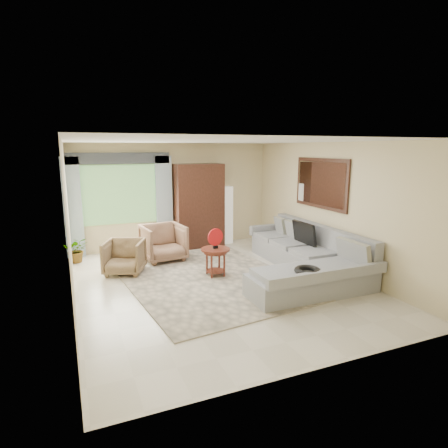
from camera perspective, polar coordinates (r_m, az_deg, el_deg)
name	(u,v)px	position (r m, az deg, el deg)	size (l,w,h in m)	color
ground	(219,284)	(7.07, -0.79, -9.05)	(6.00, 6.00, 0.00)	silver
area_rug	(208,278)	(7.33, -2.42, -8.23)	(3.00, 4.00, 0.02)	#C2B19A
sectional_sofa	(305,261)	(7.65, 12.27, -5.48)	(2.30, 3.46, 0.90)	#9EA0A7
tv_screen	(304,233)	(8.05, 12.12, -1.41)	(0.06, 0.74, 0.48)	black
garden_hose	(307,271)	(6.22, 12.61, -6.93)	(0.43, 0.43, 0.09)	black
coffee_table	(215,262)	(7.36, -1.31, -5.77)	(0.56, 0.56, 0.56)	#481B13
red_disc	(215,237)	(7.23, -1.33, -1.99)	(0.34, 0.34, 0.03)	red
armchair_left	(124,257)	(7.78, -14.94, -4.86)	(0.73, 0.75, 0.69)	#8E6D4D
armchair_right	(163,243)	(8.47, -9.22, -2.81)	(0.87, 0.90, 0.82)	#8C634C
potted_plant	(77,250)	(8.87, -21.54, -3.68)	(0.51, 0.44, 0.56)	#999999
armoire	(199,206)	(9.47, -3.86, 2.78)	(1.20, 0.55, 2.10)	black
floor_lamp	(227,215)	(9.86, 0.46, 1.39)	(0.24, 0.24, 1.50)	silver
window	(119,194)	(9.25, -15.64, 4.36)	(1.80, 0.04, 1.40)	#669E59
curtain_left	(73,208)	(9.12, -22.04, 2.26)	(0.40, 0.08, 2.30)	#9EB7CC
curtain_right	(164,203)	(9.37, -9.11, 3.19)	(0.40, 0.08, 2.30)	#9EB7CC
valance	(118,158)	(9.12, -15.88, 9.62)	(2.40, 0.12, 0.26)	#1E232D
wall_mirror	(321,183)	(8.18, 14.53, 6.01)	(0.05, 1.70, 1.05)	black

